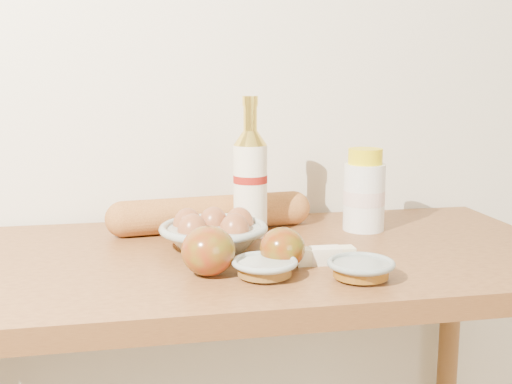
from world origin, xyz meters
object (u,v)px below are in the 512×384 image
Objects in this scene: baguette at (212,213)px; bourbon_bottle at (250,180)px; cream_bottle at (364,193)px; table at (253,314)px; egg_bowl at (214,233)px.

bourbon_bottle is at bearing -43.64° from baguette.
baguette is at bearing 161.02° from bourbon_bottle.
table is at bearing -165.48° from cream_bottle.
egg_bowl is (-0.33, -0.08, -0.05)m from cream_bottle.
baguette is (-0.07, 0.06, -0.08)m from bourbon_bottle.
bourbon_bottle is 1.24× the size of egg_bowl.
cream_bottle reaches higher than table.
table is at bearing -30.51° from egg_bowl.
cream_bottle is 0.35m from egg_bowl.
bourbon_bottle is 1.64× the size of cream_bottle.
baguette is (0.01, 0.14, 0.01)m from egg_bowl.
cream_bottle reaches higher than baguette.
bourbon_bottle reaches higher than baguette.
cream_bottle is at bearing 18.04° from bourbon_bottle.
table is at bearing -80.11° from bourbon_bottle.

